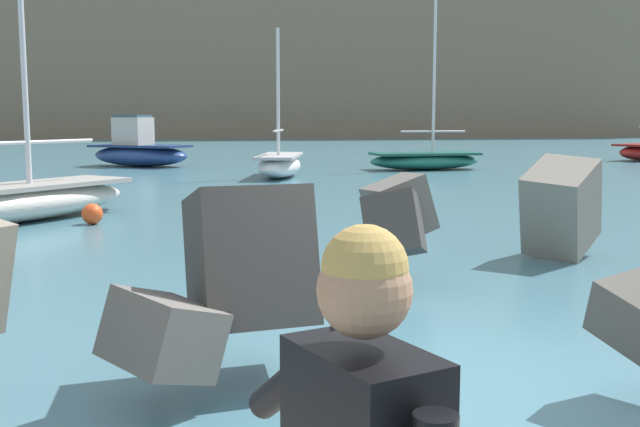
{
  "coord_description": "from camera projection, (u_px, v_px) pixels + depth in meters",
  "views": [
    {
      "loc": [
        -1.7,
        -5.95,
        2.24
      ],
      "look_at": [
        -0.68,
        0.5,
        1.4
      ],
      "focal_mm": 42.27,
      "sensor_mm": 36.0,
      "label": 1
    }
  ],
  "objects": [
    {
      "name": "boat_near_left",
      "position": [
        13.0,
        200.0,
        16.04
      ],
      "size": [
        5.12,
        5.67,
        7.07
      ],
      "color": "beige",
      "rests_on": "ground"
    },
    {
      "name": "boat_mid_left",
      "position": [
        139.0,
        150.0,
        34.02
      ],
      "size": [
        5.18,
        4.3,
        2.32
      ],
      "color": "navy",
      "rests_on": "ground"
    },
    {
      "name": "boat_near_right",
      "position": [
        425.0,
        159.0,
        31.91
      ],
      "size": [
        4.98,
        2.42,
        7.25
      ],
      "color": "#1E6656",
      "rests_on": "ground"
    },
    {
      "name": "mooring_buoy_middle",
      "position": [
        407.0,
        185.0,
        22.53
      ],
      "size": [
        0.44,
        0.44,
        0.44
      ],
      "color": "#E54C1E",
      "rests_on": "ground"
    },
    {
      "name": "headland_bluff",
      "position": [
        267.0,
        59.0,
        95.6
      ],
      "size": [
        88.95,
        43.12,
        18.99
      ],
      "color": "#756651",
      "rests_on": "ground"
    },
    {
      "name": "mooring_buoy_inner",
      "position": [
        92.0,
        214.0,
        15.73
      ],
      "size": [
        0.44,
        0.44,
        0.44
      ],
      "color": "#E54C1E",
      "rests_on": "ground"
    },
    {
      "name": "ground_plane",
      "position": [
        408.0,
        383.0,
        6.38
      ],
      "size": [
        400.0,
        400.0,
        0.0
      ],
      "primitive_type": "plane",
      "color": "#42707F"
    },
    {
      "name": "boat_near_centre",
      "position": [
        280.0,
        164.0,
        27.95
      ],
      "size": [
        2.47,
        4.78,
        5.4
      ],
      "color": "white",
      "rests_on": "ground"
    },
    {
      "name": "breakwater_jetty",
      "position": [
        349.0,
        233.0,
        8.46
      ],
      "size": [
        32.67,
        8.38,
        2.2
      ],
      "color": "gray",
      "rests_on": "ground"
    }
  ]
}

